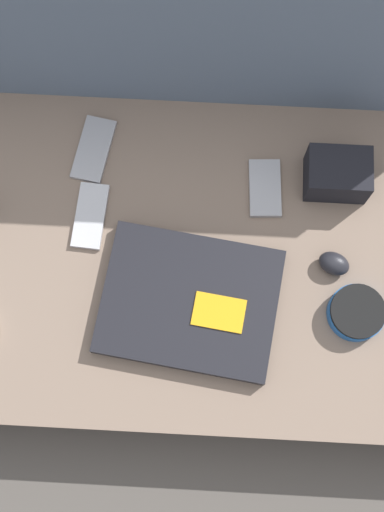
% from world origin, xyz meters
% --- Properties ---
extents(ground_plane, '(8.00, 8.00, 0.00)m').
position_xyz_m(ground_plane, '(0.00, 0.00, 0.00)').
color(ground_plane, '#4C4742').
extents(couch_seat, '(1.00, 0.62, 0.14)m').
position_xyz_m(couch_seat, '(0.00, 0.00, 0.07)').
color(couch_seat, '#7A6656').
rests_on(couch_seat, ground_plane).
extents(couch_backrest, '(1.00, 0.20, 0.51)m').
position_xyz_m(couch_backrest, '(0.00, 0.41, 0.26)').
color(couch_backrest, slate).
rests_on(couch_backrest, ground_plane).
extents(laptop, '(0.34, 0.28, 0.03)m').
position_xyz_m(laptop, '(0.00, -0.08, 0.16)').
color(laptop, black).
rests_on(laptop, couch_seat).
extents(computer_mouse, '(0.07, 0.06, 0.03)m').
position_xyz_m(computer_mouse, '(0.25, -0.00, 0.16)').
color(computer_mouse, black).
rests_on(computer_mouse, couch_seat).
extents(speaker_puck, '(0.10, 0.10, 0.03)m').
position_xyz_m(speaker_puck, '(0.29, -0.09, 0.16)').
color(speaker_puck, '#1E569E').
rests_on(speaker_puck, couch_seat).
extents(phone_silver, '(0.08, 0.14, 0.01)m').
position_xyz_m(phone_silver, '(-0.20, 0.20, 0.15)').
color(phone_silver, '#99999E').
rests_on(phone_silver, couch_seat).
extents(phone_black, '(0.06, 0.11, 0.01)m').
position_xyz_m(phone_black, '(0.13, 0.14, 0.15)').
color(phone_black, '#99999E').
rests_on(phone_black, couch_seat).
extents(phone_small, '(0.06, 0.13, 0.01)m').
position_xyz_m(phone_small, '(-0.19, 0.07, 0.15)').
color(phone_small, '#B7B7BC').
rests_on(phone_small, couch_seat).
extents(camera_pouch, '(0.11, 0.09, 0.08)m').
position_xyz_m(camera_pouch, '(0.26, 0.16, 0.18)').
color(camera_pouch, black).
rests_on(camera_pouch, couch_seat).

